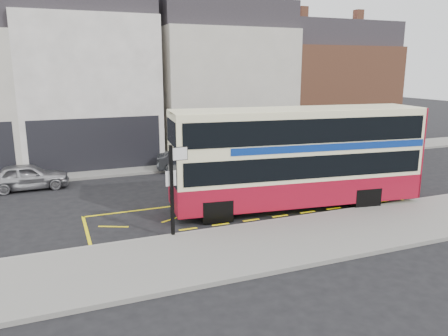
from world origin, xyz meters
name	(u,v)px	position (x,y,z in m)	size (l,w,h in m)	color
ground	(270,220)	(0.00, 0.00, 0.00)	(120.00, 120.00, 0.00)	black
pavement	(300,238)	(0.00, -2.30, 0.07)	(40.00, 4.00, 0.15)	gray
kerb	(275,221)	(0.00, -0.38, 0.07)	(40.00, 0.15, 0.15)	gray
far_pavement	(189,164)	(0.00, 11.00, 0.07)	(50.00, 3.00, 0.15)	gray
road_markings	(253,208)	(0.00, 1.60, 0.01)	(14.00, 3.40, 0.01)	#FFE90D
terrace_left	(86,78)	(-5.50, 14.99, 5.32)	(8.00, 8.01, 11.80)	white
terrace_green_shop	(217,81)	(3.50, 14.99, 5.07)	(9.00, 8.01, 11.30)	beige
terrace_right	(323,86)	(12.50, 14.99, 4.57)	(9.00, 8.01, 10.30)	#98593D
double_decker_bus	(298,156)	(1.87, 1.10, 2.28)	(11.08, 3.75, 4.34)	#FFF8C2
bus_stop_post	(173,182)	(-4.09, -0.39, 2.09)	(0.82, 0.15, 3.27)	black
car_silver	(27,176)	(-9.21, 8.61, 0.67)	(1.58, 3.93, 1.34)	#A1A1A6
car_grey	(191,160)	(-0.31, 9.40, 0.67)	(1.42, 4.08, 1.34)	#383B3F
car_white	(322,149)	(9.01, 9.66, 0.62)	(1.75, 4.30, 1.25)	silver
street_tree_right	(274,101)	(6.77, 12.37, 3.73)	(2.53, 2.53, 5.47)	#302215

